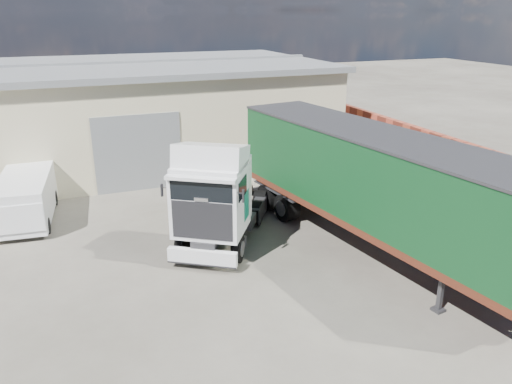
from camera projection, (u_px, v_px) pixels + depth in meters
name	position (u px, v px, depth m)	size (l,w,h in m)	color
ground	(258.00, 281.00, 15.70)	(120.00, 120.00, 0.00)	#2A2822
warehouse	(44.00, 117.00, 26.68)	(30.60, 12.60, 5.42)	#C1B895
brick_boundary_wall	(430.00, 157.00, 24.49)	(0.35, 26.00, 2.50)	#973626
tractor_unit	(218.00, 201.00, 17.55)	(5.15, 6.20, 4.05)	black
box_trailer	(370.00, 179.00, 17.07)	(4.58, 13.00, 4.24)	#2D2D30
panel_van	(26.00, 200.00, 19.73)	(2.28, 4.68, 1.85)	black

